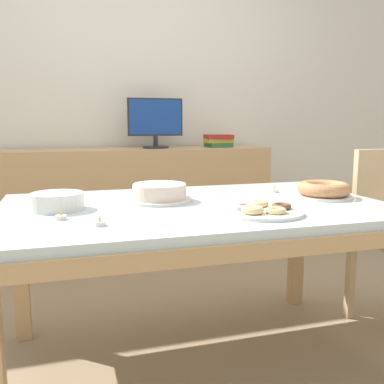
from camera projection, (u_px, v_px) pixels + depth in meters
ground_plane at (196, 361)px, 1.96m from camera, size 12.00×12.00×0.00m
wall_back at (130, 96)px, 3.47m from camera, size 8.00×0.10×2.60m
dining_table at (196, 222)px, 1.85m from camera, size 1.67×1.04×0.73m
sideboard at (138, 206)px, 3.32m from camera, size 2.03×0.44×0.89m
computer_monitor at (155, 123)px, 3.26m from camera, size 0.42×0.20×0.38m
book_stack at (218, 141)px, 3.42m from camera, size 0.23×0.19×0.10m
cake_chocolate_round at (160, 193)px, 1.90m from camera, size 0.29×0.29×0.08m
cake_golden_bundt at (324, 190)px, 1.99m from camera, size 0.27×0.27×0.07m
pastry_platter at (263, 211)px, 1.63m from camera, size 0.30×0.30×0.04m
plate_stack at (57, 201)px, 1.71m from camera, size 0.21×0.21×0.07m
tealight_near_front at (61, 217)px, 1.54m from camera, size 0.04×0.04×0.04m
tealight_centre at (274, 190)px, 2.15m from camera, size 0.04×0.04×0.04m
tealight_left_edge at (100, 223)px, 1.44m from camera, size 0.04×0.04×0.04m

